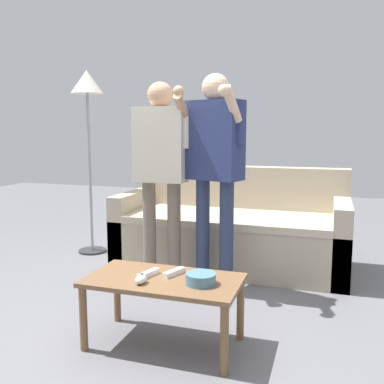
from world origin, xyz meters
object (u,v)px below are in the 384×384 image
(snack_bowl, at_px, (201,279))
(player_left, at_px, (161,160))
(coffee_table, at_px, (164,288))
(game_remote_nunchuk, at_px, (141,279))
(floor_lamp, at_px, (87,98))
(player_center, at_px, (215,157))
(game_remote_wand_near, at_px, (148,274))
(game_remote_wand_far, at_px, (174,272))
(couch, at_px, (232,231))

(snack_bowl, distance_m, player_left, 1.25)
(coffee_table, height_order, player_left, player_left)
(coffee_table, height_order, game_remote_nunchuk, game_remote_nunchuk)
(coffee_table, bearing_deg, snack_bowl, -6.33)
(floor_lamp, distance_m, player_center, 1.64)
(game_remote_wand_near, xyz_separation_m, game_remote_wand_far, (0.13, 0.07, 0.00))
(game_remote_nunchuk, height_order, game_remote_wand_far, game_remote_nunchuk)
(floor_lamp, bearing_deg, game_remote_nunchuk, -51.77)
(snack_bowl, relative_size, player_center, 0.10)
(couch, bearing_deg, game_remote_wand_far, -89.79)
(floor_lamp, height_order, game_remote_wand_far, floor_lamp)
(coffee_table, height_order, floor_lamp, floor_lamp)
(game_remote_wand_near, bearing_deg, snack_bowl, -4.79)
(player_left, distance_m, game_remote_wand_near, 1.11)
(player_center, relative_size, game_remote_wand_near, 9.79)
(snack_bowl, relative_size, floor_lamp, 0.09)
(couch, xyz_separation_m, floor_lamp, (-1.43, -0.05, 1.22))
(player_left, bearing_deg, game_remote_nunchuk, -74.04)
(floor_lamp, height_order, game_remote_wand_near, floor_lamp)
(coffee_table, xyz_separation_m, game_remote_wand_far, (0.04, 0.07, 0.07))
(snack_bowl, height_order, game_remote_nunchuk, snack_bowl)
(couch, relative_size, game_remote_nunchuk, 23.07)
(player_center, distance_m, game_remote_wand_near, 1.13)
(coffee_table, relative_size, player_left, 0.55)
(player_left, bearing_deg, player_center, 5.63)
(coffee_table, bearing_deg, player_center, 87.55)
(player_center, bearing_deg, game_remote_wand_far, -90.11)
(coffee_table, xyz_separation_m, floor_lamp, (-1.40, 1.55, 1.19))
(couch, height_order, coffee_table, couch)
(game_remote_wand_near, relative_size, game_remote_wand_far, 1.05)
(game_remote_nunchuk, xyz_separation_m, player_left, (-0.29, 1.02, 0.58))
(coffee_table, relative_size, floor_lamp, 0.48)
(coffee_table, relative_size, game_remote_nunchuk, 9.89)
(floor_lamp, distance_m, game_remote_wand_far, 2.35)
(floor_lamp, distance_m, player_left, 1.32)
(game_remote_nunchuk, bearing_deg, game_remote_wand_far, 56.58)
(game_remote_wand_near, bearing_deg, couch, 85.46)
(game_remote_wand_far, bearing_deg, player_center, 89.89)
(coffee_table, xyz_separation_m, snack_bowl, (0.23, -0.03, 0.09))
(player_center, bearing_deg, player_left, -174.37)
(game_remote_nunchuk, height_order, player_left, player_left)
(game_remote_nunchuk, height_order, floor_lamp, floor_lamp)
(snack_bowl, height_order, game_remote_wand_near, snack_bowl)
(game_remote_wand_near, bearing_deg, floor_lamp, 130.14)
(coffee_table, xyz_separation_m, game_remote_nunchuk, (-0.08, -0.12, 0.08))
(player_left, relative_size, game_remote_wand_near, 9.50)
(game_remote_nunchuk, relative_size, player_left, 0.06)
(floor_lamp, relative_size, player_left, 1.13)
(couch, distance_m, game_remote_wand_near, 1.60)
(game_remote_nunchuk, relative_size, game_remote_wand_near, 0.53)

